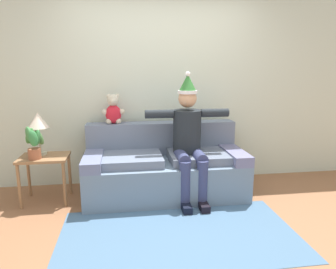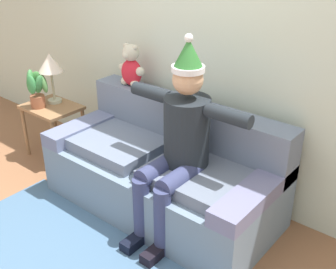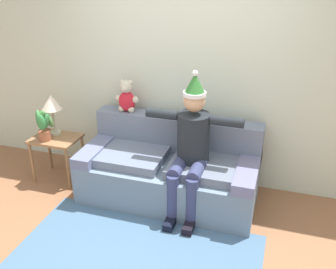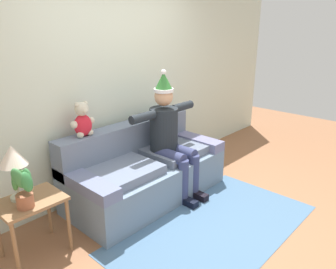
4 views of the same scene
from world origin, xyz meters
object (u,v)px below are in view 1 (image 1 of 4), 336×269
object	(u,v)px
table_lamp	(38,122)
side_table	(45,164)
person_seated	(189,136)
teddy_bear	(113,110)
couch	(164,167)
potted_plant	(34,142)

from	to	relation	value
table_lamp	side_table	bearing A→B (deg)	-58.25
side_table	table_lamp	world-z (taller)	table_lamp
person_seated	side_table	size ratio (longest dim) A/B	2.75
teddy_bear	side_table	distance (m)	1.04
side_table	teddy_bear	bearing A→B (deg)	22.20
couch	side_table	xyz separation A→B (m)	(-1.42, -0.05, 0.13)
couch	table_lamp	bearing A→B (deg)	178.73
potted_plant	table_lamp	bearing A→B (deg)	84.54
teddy_bear	potted_plant	distance (m)	1.01
person_seated	table_lamp	xyz separation A→B (m)	(-1.75, 0.20, 0.17)
couch	teddy_bear	size ratio (longest dim) A/B	5.08
couch	side_table	size ratio (longest dim) A/B	3.50
couch	person_seated	bearing A→B (deg)	-31.82
couch	person_seated	size ratio (longest dim) A/B	1.27
person_seated	potted_plant	size ratio (longest dim) A/B	3.88
person_seated	table_lamp	world-z (taller)	person_seated
couch	table_lamp	distance (m)	1.60
teddy_bear	side_table	size ratio (longest dim) A/B	0.69
potted_plant	person_seated	bearing A→B (deg)	-0.78
table_lamp	potted_plant	size ratio (longest dim) A/B	1.28
person_seated	potted_plant	xyz separation A→B (m)	(-1.76, 0.02, -0.02)
couch	side_table	distance (m)	1.43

